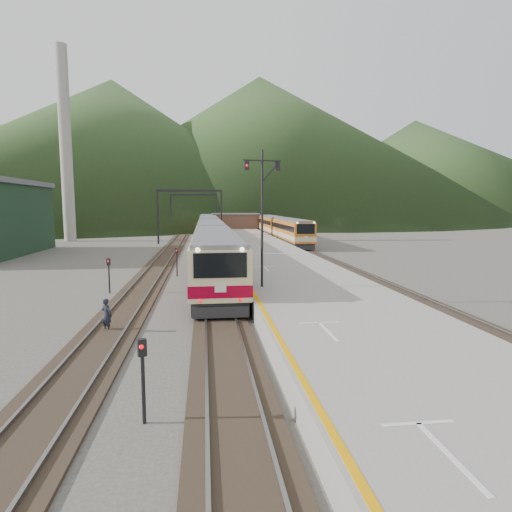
{
  "coord_description": "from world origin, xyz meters",
  "views": [
    {
      "loc": [
        -0.72,
        -9.03,
        5.67
      ],
      "look_at": [
        2.98,
        21.67,
        2.0
      ],
      "focal_mm": 30.0,
      "sensor_mm": 36.0,
      "label": 1
    }
  ],
  "objects": [
    {
      "name": "signal_mast",
      "position": [
        2.53,
        15.06,
        5.69
      ],
      "size": [
        2.18,
        0.53,
        7.75
      ],
      "color": "black",
      "rests_on": "platform"
    },
    {
      "name": "smokestack",
      "position": [
        -22.0,
        62.0,
        15.0
      ],
      "size": [
        1.8,
        1.8,
        30.0
      ],
      "primitive_type": "cylinder",
      "color": "#9E998E",
      "rests_on": "ground"
    },
    {
      "name": "gantry_near",
      "position": [
        -2.85,
        55.0,
        5.59
      ],
      "size": [
        9.55,
        0.25,
        8.0
      ],
      "color": "black",
      "rests_on": "ground"
    },
    {
      "name": "short_signal_c",
      "position": [
        -6.9,
        19.2,
        1.46
      ],
      "size": [
        0.22,
        0.16,
        2.27
      ],
      "color": "black",
      "rests_on": "ground"
    },
    {
      "name": "second_train",
      "position": [
        11.5,
        60.17,
        1.88
      ],
      "size": [
        2.7,
        36.81,
        3.3
      ],
      "color": "#C6681E",
      "rests_on": "track_second"
    },
    {
      "name": "short_signal_a",
      "position": [
        -2.35,
        1.83,
        1.46
      ],
      "size": [
        0.26,
        0.22,
        2.27
      ],
      "color": "black",
      "rests_on": "ground"
    },
    {
      "name": "station_shed",
      "position": [
        5.6,
        78.0,
        2.57
      ],
      "size": [
        9.4,
        4.4,
        3.1
      ],
      "color": "brown",
      "rests_on": "platform"
    },
    {
      "name": "track_second",
      "position": [
        11.5,
        40.0,
        0.07
      ],
      "size": [
        2.6,
        200.0,
        0.23
      ],
      "color": "black",
      "rests_on": "ground"
    },
    {
      "name": "hill_b",
      "position": [
        30.0,
        230.0,
        37.5
      ],
      "size": [
        220.0,
        220.0,
        75.0
      ],
      "primitive_type": "cone",
      "color": "#2A441D",
      "rests_on": "ground"
    },
    {
      "name": "short_signal_b",
      "position": [
        -2.96,
        25.42,
        1.46
      ],
      "size": [
        0.24,
        0.2,
        2.27
      ],
      "color": "black",
      "rests_on": "ground"
    },
    {
      "name": "track_main",
      "position": [
        0.0,
        40.0,
        0.07
      ],
      "size": [
        2.6,
        200.0,
        0.23
      ],
      "color": "black",
      "rests_on": "ground"
    },
    {
      "name": "ground",
      "position": [
        0.0,
        0.0,
        0.0
      ],
      "size": [
        400.0,
        400.0,
        0.0
      ],
      "primitive_type": "plane",
      "color": "#47423D",
      "rests_on": "ground"
    },
    {
      "name": "hill_a",
      "position": [
        -40.0,
        190.0,
        30.0
      ],
      "size": [
        180.0,
        180.0,
        60.0
      ],
      "primitive_type": "cone",
      "color": "#2A441D",
      "rests_on": "ground"
    },
    {
      "name": "track_far",
      "position": [
        -5.0,
        40.0,
        0.07
      ],
      "size": [
        2.6,
        200.0,
        0.23
      ],
      "color": "black",
      "rests_on": "ground"
    },
    {
      "name": "hill_c",
      "position": [
        110.0,
        210.0,
        25.0
      ],
      "size": [
        160.0,
        160.0,
        50.0
      ],
      "primitive_type": "cone",
      "color": "#2A441D",
      "rests_on": "ground"
    },
    {
      "name": "gantry_far",
      "position": [
        -2.85,
        80.0,
        5.59
      ],
      "size": [
        9.55,
        0.25,
        8.0
      ],
      "color": "black",
      "rests_on": "ground"
    },
    {
      "name": "worker",
      "position": [
        -5.14,
        10.39,
        0.76
      ],
      "size": [
        0.66,
        0.63,
        1.53
      ],
      "primitive_type": "imported",
      "rotation": [
        0.0,
        0.0,
        2.5
      ],
      "color": "black",
      "rests_on": "ground"
    },
    {
      "name": "platform",
      "position": [
        5.6,
        38.0,
        0.5
      ],
      "size": [
        8.0,
        100.0,
        1.0
      ],
      "primitive_type": "cube",
      "color": "gray",
      "rests_on": "ground"
    },
    {
      "name": "main_train",
      "position": [
        0.0,
        53.67,
        2.12
      ],
      "size": [
        3.1,
        85.0,
        3.79
      ],
      "color": "beige",
      "rests_on": "track_main"
    }
  ]
}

